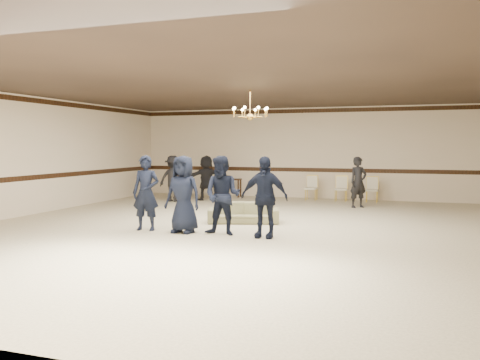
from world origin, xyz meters
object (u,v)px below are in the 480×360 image
(adult_mid, at_px, (206,178))
(banquet_chair_mid, at_px, (341,189))
(adult_left, at_px, (173,179))
(boy_b, at_px, (183,194))
(banquet_chair_right, at_px, (372,190))
(boy_a, at_px, (146,193))
(boy_d, at_px, (264,197))
(settee, at_px, (244,213))
(console_table, at_px, (230,188))
(chandelier, at_px, (250,103))
(boy_c, at_px, (223,196))
(adult_right, at_px, (358,182))
(banquet_chair_left, at_px, (311,188))

(adult_mid, bearing_deg, banquet_chair_mid, 157.22)
(adult_left, bearing_deg, boy_b, 116.25)
(adult_left, relative_size, banquet_chair_right, 1.84)
(boy_a, relative_size, adult_mid, 1.08)
(boy_d, xyz_separation_m, settee, (-1.00, 1.70, -0.58))
(banquet_chair_right, bearing_deg, banquet_chair_mid, -175.44)
(settee, xyz_separation_m, console_table, (-2.37, 5.62, 0.08))
(chandelier, distance_m, boy_c, 2.76)
(boy_a, height_order, banquet_chair_right, boy_a)
(adult_left, xyz_separation_m, banquet_chair_mid, (5.30, 1.82, -0.35))
(boy_b, bearing_deg, adult_right, 64.32)
(adult_mid, xyz_separation_m, adult_right, (5.10, -0.40, 0.00))
(settee, bearing_deg, boy_b, -131.66)
(adult_left, height_order, adult_right, same)
(boy_c, height_order, banquet_chair_left, boy_c)
(settee, relative_size, adult_right, 1.11)
(banquet_chair_mid, height_order, banquet_chair_right, same)
(banquet_chair_right, xyz_separation_m, console_table, (-5.00, 0.20, -0.08))
(boy_a, relative_size, adult_right, 1.08)
(boy_d, distance_m, console_table, 8.08)
(boy_b, distance_m, banquet_chair_left, 7.28)
(chandelier, distance_m, adult_left, 5.54)
(chandelier, xyz_separation_m, banquet_chair_mid, (1.51, 5.28, -2.46))
(boy_a, relative_size, adult_left, 1.08)
(boy_a, xyz_separation_m, banquet_chair_right, (4.33, 7.12, -0.41))
(adult_left, distance_m, banquet_chair_right, 6.56)
(chandelier, height_order, boy_c, chandelier)
(adult_right, bearing_deg, chandelier, -159.72)
(settee, distance_m, banquet_chair_left, 5.46)
(adult_left, bearing_deg, settee, 133.34)
(boy_c, xyz_separation_m, adult_left, (-3.77, 5.30, -0.06))
(banquet_chair_left, height_order, banquet_chair_right, same)
(banquet_chair_left, xyz_separation_m, console_table, (-3.00, 0.20, -0.08))
(boy_c, bearing_deg, adult_mid, 117.47)
(adult_right, height_order, console_table, adult_right)
(banquet_chair_right, bearing_deg, console_table, -177.73)
(settee, xyz_separation_m, adult_left, (-3.67, 3.60, 0.52))
(boy_b, bearing_deg, adult_mid, 111.68)
(boy_a, distance_m, adult_left, 5.66)
(adult_right, bearing_deg, banquet_chair_left, 99.04)
(chandelier, height_order, boy_a, chandelier)
(adult_mid, bearing_deg, boy_c, 78.44)
(boy_c, distance_m, adult_left, 6.50)
(boy_b, bearing_deg, banquet_chair_left, 82.18)
(boy_d, height_order, banquet_chair_mid, boy_d)
(adult_mid, bearing_deg, boy_d, 85.02)
(boy_d, bearing_deg, console_table, 115.04)
(banquet_chair_right, bearing_deg, adult_right, -96.46)
(boy_c, distance_m, banquet_chair_mid, 7.30)
(adult_mid, relative_size, adult_right, 1.00)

